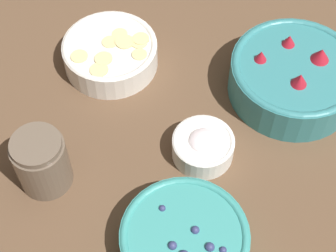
{
  "coord_description": "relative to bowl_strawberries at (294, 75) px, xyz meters",
  "views": [
    {
      "loc": [
        0.05,
        0.49,
        0.77
      ],
      "look_at": [
        0.07,
        -0.0,
        0.05
      ],
      "focal_mm": 60.0,
      "sensor_mm": 36.0,
      "label": 1
    }
  ],
  "objects": [
    {
      "name": "ground_plane",
      "position": [
        0.14,
        0.12,
        -0.04
      ],
      "size": [
        4.0,
        4.0,
        0.0
      ],
      "primitive_type": "plane",
      "color": "brown"
    },
    {
      "name": "bowl_strawberries",
      "position": [
        0.0,
        0.0,
        0.0
      ],
      "size": [
        0.22,
        0.22,
        0.09
      ],
      "color": "teal",
      "rests_on": "ground_plane"
    },
    {
      "name": "bowl_bananas",
      "position": [
        0.32,
        -0.05,
        -0.01
      ],
      "size": [
        0.17,
        0.17,
        0.05
      ],
      "color": "white",
      "rests_on": "ground_plane"
    },
    {
      "name": "jar_chocolate",
      "position": [
        0.39,
        0.19,
        0.0
      ],
      "size": [
        0.08,
        0.08,
        0.1
      ],
      "color": "brown",
      "rests_on": "ground_plane"
    },
    {
      "name": "bowl_cream",
      "position": [
        0.15,
        0.14,
        -0.02
      ],
      "size": [
        0.1,
        0.1,
        0.05
      ],
      "color": "white",
      "rests_on": "ground_plane"
    },
    {
      "name": "bowl_blueberries",
      "position": [
        0.18,
        0.3,
        -0.01
      ],
      "size": [
        0.18,
        0.18,
        0.06
      ],
      "color": "teal",
      "rests_on": "ground_plane"
    }
  ]
}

